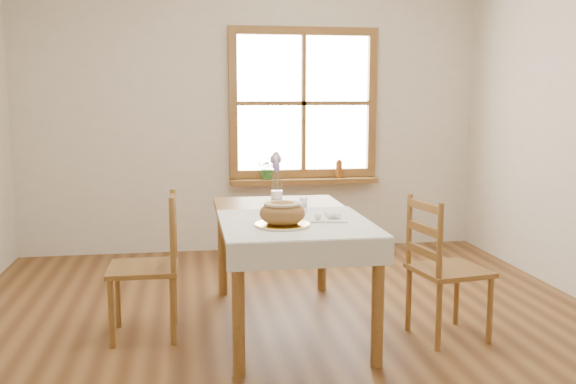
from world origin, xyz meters
The scene contains 18 objects.
ground centered at (0.00, 0.00, 0.00)m, with size 5.00×5.00×0.00m, color brown.
room_walls centered at (0.00, 0.00, 1.71)m, with size 4.60×5.10×2.65m.
window centered at (0.50, 2.47, 1.45)m, with size 1.46×0.08×1.46m.
window_sill centered at (0.50, 2.40, 0.69)m, with size 1.46×0.20×0.05m.
dining_table centered at (0.00, 0.30, 0.66)m, with size 0.90×1.60×0.75m.
table_linen centered at (0.00, 0.00, 0.76)m, with size 0.91×0.99×0.01m, color silver.
chair_left centered at (-0.93, 0.25, 0.46)m, with size 0.43×0.45×0.92m, color olive, non-canonical shape.
chair_right centered at (0.97, -0.08, 0.45)m, with size 0.42×0.44×0.90m, color olive, non-canonical shape.
bread_plate centered at (-0.10, -0.12, 0.77)m, with size 0.31×0.31×0.02m, color white.
bread_loaf centered at (-0.10, -0.12, 0.85)m, with size 0.27×0.27×0.15m, color brown.
egg_napkin centered at (0.20, 0.04, 0.77)m, with size 0.25×0.21×0.01m, color silver.
eggs centered at (0.20, 0.04, 0.79)m, with size 0.19×0.17×0.04m, color white, non-canonical shape.
salt_shaker centered at (0.07, 0.27, 0.80)m, with size 0.04×0.04×0.08m, color white.
pepper_shaker centered at (0.11, 0.34, 0.81)m, with size 0.05×0.05×0.10m, color white.
flower_vase centered at (-0.01, 0.71, 0.80)m, with size 0.08×0.08×0.09m, color white.
lavender_bouquet centered at (-0.01, 0.71, 0.98)m, with size 0.15×0.15×0.27m, color #745BA1, non-canonical shape.
potted_plant centered at (0.13, 2.40, 0.80)m, with size 0.20×0.22×0.17m, color #32702C.
amber_bottle centered at (0.85, 2.40, 0.81)m, with size 0.07×0.07×0.19m, color #97501C.
Camera 1 is at (-0.65, -3.77, 1.51)m, focal length 40.00 mm.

